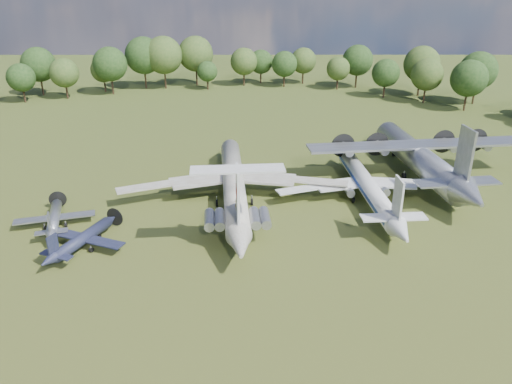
{
  "coord_description": "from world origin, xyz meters",
  "views": [
    {
      "loc": [
        5.53,
        -66.98,
        32.83
      ],
      "look_at": [
        5.64,
        -4.52,
        5.0
      ],
      "focal_mm": 35.0,
      "sensor_mm": 36.0,
      "label": 1
    }
  ],
  "objects_px": {
    "person_on_il62": "(237,203)",
    "an12_transport": "(418,161)",
    "small_prop_west": "(83,241)",
    "il62_airliner": "(234,187)",
    "small_prop_northwest": "(55,220)",
    "tu104_jet": "(367,189)"
  },
  "relations": [
    {
      "from": "tu104_jet",
      "to": "small_prop_west",
      "type": "relative_size",
      "value": 2.49
    },
    {
      "from": "small_prop_northwest",
      "to": "person_on_il62",
      "type": "distance_m",
      "value": 26.22
    },
    {
      "from": "tu104_jet",
      "to": "person_on_il62",
      "type": "bearing_deg",
      "value": -150.67
    },
    {
      "from": "small_prop_west",
      "to": "person_on_il62",
      "type": "distance_m",
      "value": 20.34
    },
    {
      "from": "small_prop_northwest",
      "to": "person_on_il62",
      "type": "xyz_separation_m",
      "value": [
        25.55,
        -3.88,
        4.41
      ]
    },
    {
      "from": "il62_airliner",
      "to": "tu104_jet",
      "type": "xyz_separation_m",
      "value": [
        20.61,
        0.23,
        -0.38
      ]
    },
    {
      "from": "tu104_jet",
      "to": "an12_transport",
      "type": "distance_m",
      "value": 14.47
    },
    {
      "from": "tu104_jet",
      "to": "small_prop_northwest",
      "type": "height_order",
      "value": "tu104_jet"
    },
    {
      "from": "an12_transport",
      "to": "small_prop_west",
      "type": "xyz_separation_m",
      "value": [
        -50.08,
        -24.64,
        -1.69
      ]
    },
    {
      "from": "an12_transport",
      "to": "tu104_jet",
      "type": "bearing_deg",
      "value": -144.66
    },
    {
      "from": "il62_airliner",
      "to": "person_on_il62",
      "type": "bearing_deg",
      "value": -90.0
    },
    {
      "from": "tu104_jet",
      "to": "il62_airliner",
      "type": "bearing_deg",
      "value": 176.64
    },
    {
      "from": "small_prop_west",
      "to": "small_prop_northwest",
      "type": "relative_size",
      "value": 1.03
    },
    {
      "from": "person_on_il62",
      "to": "an12_transport",
      "type": "bearing_deg",
      "value": -161.07
    },
    {
      "from": "il62_airliner",
      "to": "tu104_jet",
      "type": "bearing_deg",
      "value": -3.82
    },
    {
      "from": "il62_airliner",
      "to": "small_prop_west",
      "type": "distance_m",
      "value": 23.88
    },
    {
      "from": "il62_airliner",
      "to": "small_prop_northwest",
      "type": "bearing_deg",
      "value": -164.77
    },
    {
      "from": "small_prop_west",
      "to": "small_prop_northwest",
      "type": "bearing_deg",
      "value": 156.58
    },
    {
      "from": "person_on_il62",
      "to": "small_prop_west",
      "type": "bearing_deg",
      "value": -11.87
    },
    {
      "from": "tu104_jet",
      "to": "an12_transport",
      "type": "relative_size",
      "value": 0.89
    },
    {
      "from": "tu104_jet",
      "to": "small_prop_west",
      "type": "distance_m",
      "value": 42.13
    },
    {
      "from": "small_prop_west",
      "to": "person_on_il62",
      "type": "bearing_deg",
      "value": 28.09
    }
  ]
}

